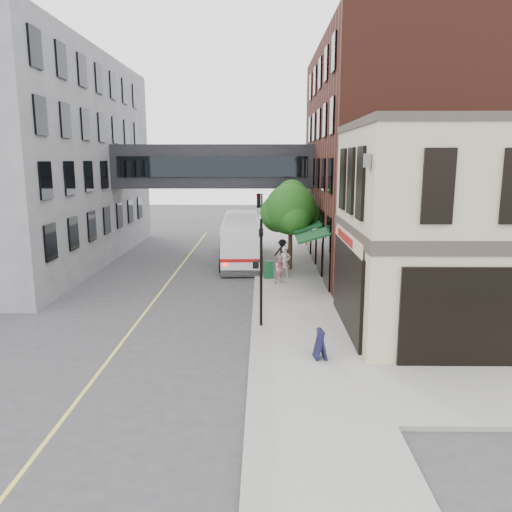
{
  "coord_description": "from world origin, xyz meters",
  "views": [
    {
      "loc": [
        0.46,
        -17.97,
        6.99
      ],
      "look_at": [
        0.17,
        3.27,
        2.87
      ],
      "focal_mm": 35.0,
      "sensor_mm": 36.0,
      "label": 1
    }
  ],
  "objects_px": {
    "bus": "(241,237)",
    "pedestrian_b": "(281,269)",
    "newspaper_box": "(268,269)",
    "pedestrian_c": "(282,252)",
    "pedestrian_a": "(285,262)",
    "sandwich_board": "(320,344)"
  },
  "relations": [
    {
      "from": "newspaper_box",
      "to": "bus",
      "type": "bearing_deg",
      "value": 97.95
    },
    {
      "from": "pedestrian_a",
      "to": "newspaper_box",
      "type": "bearing_deg",
      "value": -179.82
    },
    {
      "from": "pedestrian_b",
      "to": "newspaper_box",
      "type": "xyz_separation_m",
      "value": [
        -0.68,
        1.21,
        -0.28
      ]
    },
    {
      "from": "pedestrian_c",
      "to": "sandwich_board",
      "type": "distance_m",
      "value": 15.53
    },
    {
      "from": "pedestrian_b",
      "to": "newspaper_box",
      "type": "distance_m",
      "value": 1.42
    },
    {
      "from": "pedestrian_c",
      "to": "sandwich_board",
      "type": "relative_size",
      "value": 1.67
    },
    {
      "from": "pedestrian_a",
      "to": "pedestrian_b",
      "type": "height_order",
      "value": "pedestrian_a"
    },
    {
      "from": "bus",
      "to": "pedestrian_c",
      "type": "relative_size",
      "value": 6.31
    },
    {
      "from": "sandwich_board",
      "to": "pedestrian_b",
      "type": "bearing_deg",
      "value": 87.18
    },
    {
      "from": "bus",
      "to": "pedestrian_b",
      "type": "height_order",
      "value": "bus"
    },
    {
      "from": "pedestrian_b",
      "to": "sandwich_board",
      "type": "xyz_separation_m",
      "value": [
        1.0,
        -10.78,
        -0.28
      ]
    },
    {
      "from": "pedestrian_a",
      "to": "bus",
      "type": "bearing_deg",
      "value": 105.83
    },
    {
      "from": "pedestrian_c",
      "to": "pedestrian_b",
      "type": "bearing_deg",
      "value": -65.61
    },
    {
      "from": "newspaper_box",
      "to": "sandwich_board",
      "type": "bearing_deg",
      "value": -91.63
    },
    {
      "from": "pedestrian_a",
      "to": "pedestrian_c",
      "type": "xyz_separation_m",
      "value": [
        -0.02,
        3.33,
        -0.04
      ]
    },
    {
      "from": "newspaper_box",
      "to": "pedestrian_a",
      "type": "bearing_deg",
      "value": 1.2
    },
    {
      "from": "bus",
      "to": "sandwich_board",
      "type": "distance_m",
      "value": 18.24
    },
    {
      "from": "newspaper_box",
      "to": "pedestrian_c",
      "type": "bearing_deg",
      "value": 65.31
    },
    {
      "from": "bus",
      "to": "newspaper_box",
      "type": "height_order",
      "value": "bus"
    },
    {
      "from": "bus",
      "to": "pedestrian_c",
      "type": "distance_m",
      "value": 3.72
    },
    {
      "from": "bus",
      "to": "newspaper_box",
      "type": "bearing_deg",
      "value": -72.46
    },
    {
      "from": "pedestrian_c",
      "to": "newspaper_box",
      "type": "xyz_separation_m",
      "value": [
        -0.95,
        -3.52,
        -0.36
      ]
    }
  ]
}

